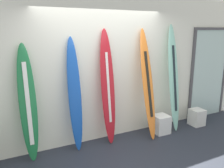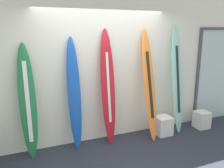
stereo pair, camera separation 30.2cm
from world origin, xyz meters
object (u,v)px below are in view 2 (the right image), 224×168
Objects in this scene: surfboard_emerald at (28,102)px; glass_door at (216,73)px; surfboard_cobalt at (74,94)px; display_block_center at (163,126)px; surfboard_sunset at (149,86)px; surfboard_seafoam at (177,80)px; surfboard_crimson at (108,88)px; display_block_left at (202,120)px.

glass_door is (4.25, 0.15, 0.16)m from surfboard_emerald.
surfboard_emerald is 0.96× the size of surfboard_cobalt.
surfboard_emerald reaches higher than display_block_center.
glass_door is at bearing 8.08° from surfboard_sunset.
surfboard_sunset is 5.67× the size of display_block_center.
surfboard_seafoam reaches higher than display_block_center.
surfboard_crimson is 5.65× the size of display_block_center.
surfboard_cobalt is 0.90× the size of surfboard_seafoam.
surfboard_sunset reaches higher than display_block_center.
display_block_left is (0.65, -0.13, -0.93)m from surfboard_seafoam.
display_block_center is (1.81, -0.17, -0.83)m from surfboard_cobalt.
surfboard_sunset is (2.24, -0.13, 0.10)m from surfboard_emerald.
glass_door reaches higher than surfboard_sunset.
surfboard_crimson reaches higher than display_block_left.
surfboard_cobalt is 5.46× the size of display_block_left.
surfboard_sunset is at bearing 176.86° from display_block_left.
surfboard_sunset is at bearing -171.92° from glass_door.
surfboard_emerald is at bearing 176.64° from surfboard_sunset.
glass_door is at bearing 9.97° from surfboard_seafoam.
surfboard_cobalt reaches higher than display_block_center.
surfboard_emerald is 2.71m from display_block_center.
glass_door reaches higher than display_block_left.
surfboard_seafoam is 5.89× the size of display_block_center.
glass_door is (2.01, 0.29, 0.06)m from surfboard_sunset.
surfboard_crimson reaches higher than surfboard_emerald.
surfboard_sunset is 0.99× the size of glass_door.
surfboard_crimson is at bearing 172.08° from display_block_center.
surfboard_seafoam reaches higher than surfboard_cobalt.
surfboard_sunset is (1.46, -0.14, 0.06)m from surfboard_cobalt.
display_block_center is 1.93m from glass_door.
surfboard_sunset is 2.03m from glass_door.
surfboard_cobalt is at bearing 174.67° from display_block_center.
surfboard_crimson is at bearing -0.59° from surfboard_cobalt.
display_block_center is (0.35, -0.03, -0.88)m from surfboard_sunset.
glass_door is at bearing 2.07° from surfboard_emerald.
surfboard_seafoam is at bearing 14.12° from display_block_center.
surfboard_seafoam reaches higher than surfboard_crimson.
surfboard_cobalt is 0.93× the size of glass_door.
display_block_left is (2.80, -0.21, -0.83)m from surfboard_cobalt.
surfboard_seafoam is (1.52, -0.07, 0.03)m from surfboard_crimson.
surfboard_crimson is 2.35m from display_block_left.
surfboard_seafoam is (2.94, -0.08, 0.14)m from surfboard_emerald.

